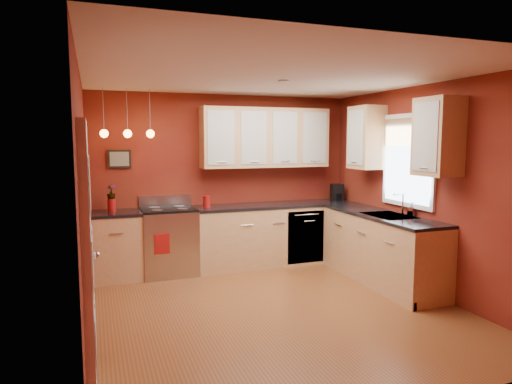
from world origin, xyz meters
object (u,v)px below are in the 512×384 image
object	(u,v)px
gas_range	(169,241)
red_canister	(207,202)
sink	(389,217)
coffee_maker	(337,193)
soap_pump	(412,209)

from	to	relation	value
gas_range	red_canister	xyz separation A→B (m)	(0.55, -0.01, 0.55)
sink	coffee_maker	distance (m)	1.54
sink	soap_pump	distance (m)	0.31
sink	soap_pump	world-z (taller)	sink
sink	red_canister	size ratio (longest dim) A/B	4.10
coffee_maker	soap_pump	bearing A→B (deg)	-75.70
gas_range	sink	bearing A→B (deg)	-29.78
red_canister	soap_pump	world-z (taller)	soap_pump
gas_range	coffee_maker	distance (m)	2.79
gas_range	coffee_maker	xyz separation A→B (m)	(2.73, 0.02, 0.58)
red_canister	soap_pump	xyz separation A→B (m)	(2.32, -1.62, 0.00)
red_canister	coffee_maker	size ratio (longest dim) A/B	0.63
sink	red_canister	distance (m)	2.55
sink	gas_range	bearing A→B (deg)	150.22
gas_range	red_canister	bearing A→B (deg)	-1.41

